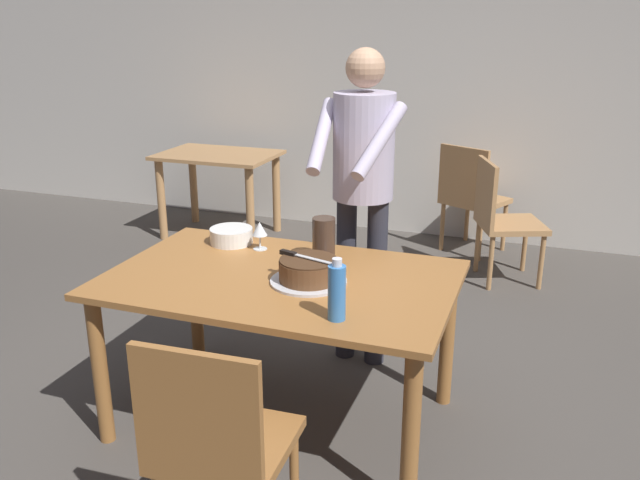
{
  "coord_description": "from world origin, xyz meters",
  "views": [
    {
      "loc": [
        1.1,
        -2.55,
        1.86
      ],
      "look_at": [
        0.14,
        0.12,
        0.9
      ],
      "focal_mm": 37.09,
      "sensor_mm": 36.0,
      "label": 1
    }
  ],
  "objects_px": {
    "chair_near_side": "(217,442)",
    "plate_stack": "(231,236)",
    "water_bottle": "(337,292)",
    "hurricane_lamp": "(324,239)",
    "background_chair_1": "(471,195)",
    "wine_glass_near": "(260,230)",
    "background_table": "(219,172)",
    "main_dining_table": "(281,297)",
    "cake_on_platter": "(308,272)",
    "person_cutting_cake": "(362,175)",
    "cake_knife": "(295,255)",
    "background_chair_0": "(501,217)"
  },
  "relations": [
    {
      "from": "wine_glass_near",
      "to": "hurricane_lamp",
      "type": "height_order",
      "value": "hurricane_lamp"
    },
    {
      "from": "person_cutting_cake",
      "to": "background_chair_1",
      "type": "height_order",
      "value": "person_cutting_cake"
    },
    {
      "from": "chair_near_side",
      "to": "background_chair_0",
      "type": "xyz_separation_m",
      "value": [
        0.66,
        3.08,
        0.0
      ]
    },
    {
      "from": "cake_on_platter",
      "to": "water_bottle",
      "type": "relative_size",
      "value": 1.36
    },
    {
      "from": "plate_stack",
      "to": "background_chair_1",
      "type": "height_order",
      "value": "background_chair_1"
    },
    {
      "from": "chair_near_side",
      "to": "background_table",
      "type": "relative_size",
      "value": 0.9
    },
    {
      "from": "wine_glass_near",
      "to": "background_chair_0",
      "type": "distance_m",
      "value": 2.19
    },
    {
      "from": "cake_on_platter",
      "to": "background_table",
      "type": "bearing_deg",
      "value": 125.43
    },
    {
      "from": "water_bottle",
      "to": "chair_near_side",
      "type": "bearing_deg",
      "value": -114.64
    },
    {
      "from": "water_bottle",
      "to": "background_chair_1",
      "type": "bearing_deg",
      "value": 87.65
    },
    {
      "from": "background_table",
      "to": "background_chair_1",
      "type": "distance_m",
      "value": 2.16
    },
    {
      "from": "plate_stack",
      "to": "person_cutting_cake",
      "type": "xyz_separation_m",
      "value": [
        0.59,
        0.37,
        0.29
      ]
    },
    {
      "from": "cake_on_platter",
      "to": "chair_near_side",
      "type": "height_order",
      "value": "chair_near_side"
    },
    {
      "from": "hurricane_lamp",
      "to": "chair_near_side",
      "type": "bearing_deg",
      "value": -89.05
    },
    {
      "from": "wine_glass_near",
      "to": "background_table",
      "type": "relative_size",
      "value": 0.14
    },
    {
      "from": "main_dining_table",
      "to": "person_cutting_cake",
      "type": "bearing_deg",
      "value": 76.4
    },
    {
      "from": "chair_near_side",
      "to": "plate_stack",
      "type": "bearing_deg",
      "value": 114.34
    },
    {
      "from": "water_bottle",
      "to": "background_table",
      "type": "height_order",
      "value": "water_bottle"
    },
    {
      "from": "cake_on_platter",
      "to": "person_cutting_cake",
      "type": "bearing_deg",
      "value": 87.88
    },
    {
      "from": "main_dining_table",
      "to": "water_bottle",
      "type": "xyz_separation_m",
      "value": [
        0.38,
        -0.34,
        0.22
      ]
    },
    {
      "from": "wine_glass_near",
      "to": "chair_near_side",
      "type": "distance_m",
      "value": 1.29
    },
    {
      "from": "water_bottle",
      "to": "background_table",
      "type": "bearing_deg",
      "value": 125.58
    },
    {
      "from": "cake_knife",
      "to": "background_table",
      "type": "xyz_separation_m",
      "value": [
        -1.71,
        2.49,
        -0.29
      ]
    },
    {
      "from": "water_bottle",
      "to": "hurricane_lamp",
      "type": "distance_m",
      "value": 0.66
    },
    {
      "from": "cake_knife",
      "to": "background_chair_0",
      "type": "relative_size",
      "value": 0.3
    },
    {
      "from": "background_chair_1",
      "to": "water_bottle",
      "type": "bearing_deg",
      "value": -92.35
    },
    {
      "from": "water_bottle",
      "to": "background_chair_0",
      "type": "height_order",
      "value": "water_bottle"
    },
    {
      "from": "cake_on_platter",
      "to": "wine_glass_near",
      "type": "bearing_deg",
      "value": 139.32
    },
    {
      "from": "wine_glass_near",
      "to": "chair_near_side",
      "type": "xyz_separation_m",
      "value": [
        0.37,
        -1.18,
        -0.36
      ]
    },
    {
      "from": "main_dining_table",
      "to": "cake_on_platter",
      "type": "bearing_deg",
      "value": -10.04
    },
    {
      "from": "cake_knife",
      "to": "wine_glass_near",
      "type": "bearing_deg",
      "value": 135.43
    },
    {
      "from": "background_chair_1",
      "to": "background_chair_0",
      "type": "bearing_deg",
      "value": -61.96
    },
    {
      "from": "plate_stack",
      "to": "hurricane_lamp",
      "type": "relative_size",
      "value": 1.05
    },
    {
      "from": "cake_knife",
      "to": "background_chair_1",
      "type": "height_order",
      "value": "background_chair_1"
    },
    {
      "from": "cake_on_platter",
      "to": "background_chair_0",
      "type": "distance_m",
      "value": 2.34
    },
    {
      "from": "main_dining_table",
      "to": "cake_on_platter",
      "type": "distance_m",
      "value": 0.21
    },
    {
      "from": "main_dining_table",
      "to": "background_chair_1",
      "type": "relative_size",
      "value": 1.73
    },
    {
      "from": "wine_glass_near",
      "to": "cake_on_platter",
      "type": "bearing_deg",
      "value": -40.68
    },
    {
      "from": "cake_knife",
      "to": "hurricane_lamp",
      "type": "relative_size",
      "value": 1.27
    },
    {
      "from": "cake_on_platter",
      "to": "hurricane_lamp",
      "type": "distance_m",
      "value": 0.3
    },
    {
      "from": "hurricane_lamp",
      "to": "chair_near_side",
      "type": "distance_m",
      "value": 1.2
    },
    {
      "from": "background_chair_1",
      "to": "chair_near_side",
      "type": "bearing_deg",
      "value": -95.88
    },
    {
      "from": "water_bottle",
      "to": "chair_near_side",
      "type": "distance_m",
      "value": 0.7
    },
    {
      "from": "plate_stack",
      "to": "person_cutting_cake",
      "type": "height_order",
      "value": "person_cutting_cake"
    },
    {
      "from": "main_dining_table",
      "to": "cake_on_platter",
      "type": "xyz_separation_m",
      "value": [
        0.14,
        -0.03,
        0.15
      ]
    },
    {
      "from": "water_bottle",
      "to": "person_cutting_cake",
      "type": "relative_size",
      "value": 0.15
    },
    {
      "from": "main_dining_table",
      "to": "hurricane_lamp",
      "type": "xyz_separation_m",
      "value": [
        0.11,
        0.27,
        0.21
      ]
    },
    {
      "from": "hurricane_lamp",
      "to": "chair_near_side",
      "type": "relative_size",
      "value": 0.23
    },
    {
      "from": "water_bottle",
      "to": "background_table",
      "type": "relative_size",
      "value": 0.25
    },
    {
      "from": "wine_glass_near",
      "to": "person_cutting_cake",
      "type": "height_order",
      "value": "person_cutting_cake"
    }
  ]
}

